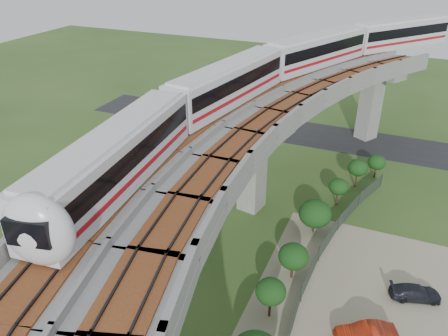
# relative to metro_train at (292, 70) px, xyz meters

# --- Properties ---
(ground) EXTENTS (160.00, 160.00, 0.00)m
(ground) POSITION_rel_metro_train_xyz_m (-2.57, -16.14, -12.31)
(ground) COLOR #305020
(ground) RESTS_ON ground
(asphalt_road) EXTENTS (60.00, 8.00, 0.03)m
(asphalt_road) POSITION_rel_metro_train_xyz_m (-2.57, 13.86, -12.29)
(asphalt_road) COLOR #232326
(asphalt_road) RESTS_ON ground
(viaduct) EXTENTS (19.58, 73.98, 11.40)m
(viaduct) POSITION_rel_metro_train_xyz_m (1.27, -16.14, -3.26)
(viaduct) COLOR #99968E
(viaduct) RESTS_ON ground
(metro_train) EXTENTS (20.64, 58.98, 3.64)m
(metro_train) POSITION_rel_metro_train_xyz_m (0.00, 0.00, 0.00)
(metro_train) COLOR silver
(metro_train) RESTS_ON ground
(fence) EXTENTS (3.87, 38.73, 1.50)m
(fence) POSITION_rel_metro_train_xyz_m (7.18, -16.14, -11.56)
(fence) COLOR #2D382D
(fence) RESTS_ON ground
(tree_0) EXTENTS (1.92, 1.92, 2.67)m
(tree_0) POSITION_rel_metro_train_xyz_m (8.83, 5.07, -10.46)
(tree_0) COLOR #382314
(tree_0) RESTS_ON ground
(tree_1) EXTENTS (2.05, 2.05, 3.18)m
(tree_1) POSITION_rel_metro_train_xyz_m (7.18, 2.13, -10.01)
(tree_1) COLOR #382314
(tree_1) RESTS_ON ground
(tree_2) EXTENTS (1.90, 1.90, 2.86)m
(tree_2) POSITION_rel_metro_train_xyz_m (5.96, -2.08, -10.27)
(tree_2) COLOR #382314
(tree_2) RESTS_ON ground
(tree_3) EXTENTS (2.86, 2.86, 3.21)m
(tree_3) POSITION_rel_metro_train_xyz_m (4.86, -7.47, -10.31)
(tree_3) COLOR #382314
(tree_3) RESTS_ON ground
(tree_4) EXTENTS (2.32, 2.32, 3.10)m
(tree_4) POSITION_rel_metro_train_xyz_m (4.63, -13.93, -10.20)
(tree_4) COLOR #382314
(tree_4) RESTS_ON ground
(tree_5) EXTENTS (2.11, 2.11, 3.22)m
(tree_5) POSITION_rel_metro_train_xyz_m (4.21, -18.34, -9.99)
(tree_5) COLOR #382314
(tree_5) RESTS_ON ground
(car_red) EXTENTS (4.26, 2.98, 1.33)m
(car_red) POSITION_rel_metro_train_xyz_m (10.67, -18.02, -11.60)
(car_red) COLOR #9B230E
(car_red) RESTS_ON dirt_lot
(car_dark) EXTENTS (3.90, 2.47, 1.05)m
(car_dark) POSITION_rel_metro_train_xyz_m (13.51, -12.56, -11.74)
(car_dark) COLOR black
(car_dark) RESTS_ON dirt_lot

